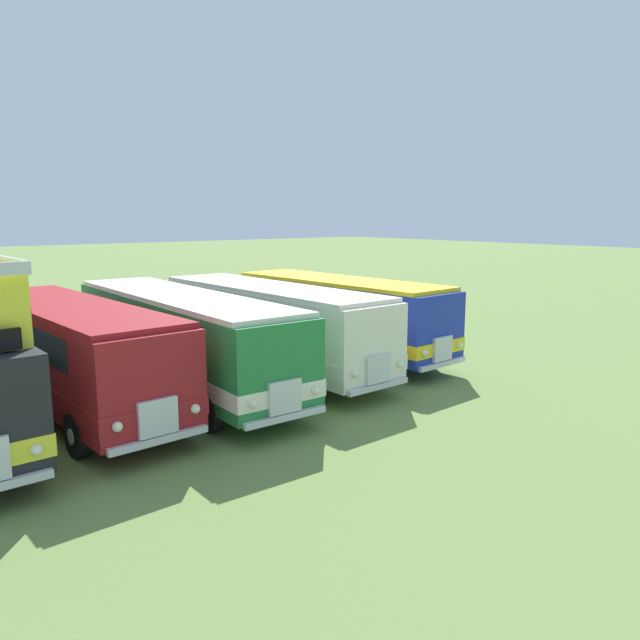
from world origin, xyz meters
TOP-DOWN VIEW (x-y plane):
  - ground_plane at (0.00, 0.00)m, footprint 200.00×200.00m
  - bus_fourth_in_row at (-0.00, -0.05)m, footprint 2.99×10.49m
  - bus_fifth_in_row at (3.34, 0.06)m, footprint 2.80×11.64m
  - bus_sixth_in_row at (6.67, 0.09)m, footprint 2.79×10.65m
  - bus_seventh_in_row at (10.00, 0.32)m, footprint 3.03×10.00m

SIDE VIEW (x-z plane):
  - ground_plane at x=0.00m, z-range 0.00..0.00m
  - bus_seventh_in_row at x=10.00m, z-range 0.26..3.25m
  - bus_fourth_in_row at x=0.00m, z-range 0.26..3.25m
  - bus_sixth_in_row at x=6.67m, z-range 0.26..3.25m
  - bus_fifth_in_row at x=3.34m, z-range 0.26..3.25m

